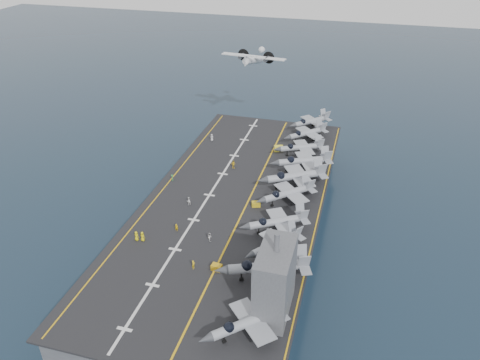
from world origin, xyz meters
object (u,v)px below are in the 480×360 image
(island_superstructure, at_px, (275,274))
(fighter_jet_0, at_px, (248,322))
(transport_plane, at_px, (253,60))
(tow_cart_a, at_px, (217,267))

(island_superstructure, relative_size, fighter_jet_0, 0.91)
(transport_plane, bearing_deg, island_superstructure, -73.73)
(fighter_jet_0, distance_m, transport_plane, 97.16)
(island_superstructure, xyz_separation_m, fighter_jet_0, (-2.78, -5.68, -5.07))
(island_superstructure, relative_size, transport_plane, 0.67)
(tow_cart_a, xyz_separation_m, transport_plane, (-14.00, 81.31, 13.62))
(fighter_jet_0, distance_m, tow_cart_a, 15.37)
(island_superstructure, distance_m, tow_cart_a, 15.16)
(transport_plane, bearing_deg, tow_cart_a, -80.23)
(fighter_jet_0, height_order, transport_plane, transport_plane)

